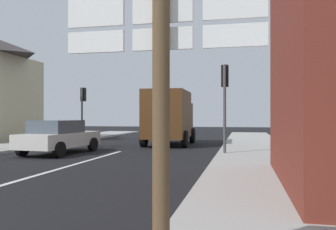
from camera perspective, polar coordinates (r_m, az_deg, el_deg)
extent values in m
plane|color=black|center=(14.76, -10.40, -6.60)|extent=(80.00, 80.00, 0.00)
cube|color=#9E9B96|center=(11.67, 14.54, -7.96)|extent=(3.09, 44.00, 0.14)
cube|color=silver|center=(11.20, -18.35, -8.61)|extent=(0.16, 12.00, 0.01)
cube|color=beige|center=(29.57, -24.66, -2.68)|extent=(4.21, 1.20, 0.70)
cube|color=beige|center=(16.25, -17.06, -3.81)|extent=(2.08, 4.33, 0.60)
cube|color=#47515B|center=(16.01, -17.56, -1.80)|extent=(1.71, 2.22, 0.55)
cylinder|color=black|center=(17.87, -16.99, -4.44)|extent=(0.27, 0.66, 0.64)
cylinder|color=black|center=(16.97, -12.05, -4.67)|extent=(0.27, 0.66, 0.64)
cylinder|color=black|center=(15.70, -22.48, -5.02)|extent=(0.27, 0.66, 0.64)
cylinder|color=black|center=(14.66, -17.15, -5.37)|extent=(0.27, 0.66, 0.64)
cube|color=#4C2D14|center=(19.53, -0.09, 0.12)|extent=(2.28, 3.75, 2.60)
cube|color=#4C2D14|center=(21.99, 1.14, -0.70)|extent=(2.12, 1.35, 2.00)
cube|color=#47515B|center=(22.05, 1.17, 1.38)|extent=(1.76, 0.14, 0.70)
cylinder|color=black|center=(22.19, -1.68, -3.28)|extent=(0.30, 0.91, 0.90)
cylinder|color=black|center=(21.82, 3.98, -3.33)|extent=(0.30, 0.91, 0.90)
cylinder|color=black|center=(18.89, -3.93, -3.82)|extent=(0.30, 0.91, 0.90)
cylinder|color=black|center=(18.45, 2.71, -3.91)|extent=(0.30, 0.91, 0.90)
cylinder|color=brown|center=(2.82, -1.14, -1.23)|extent=(0.14, 0.14, 3.20)
cube|color=white|center=(3.20, -11.58, 17.44)|extent=(0.50, 0.03, 0.42)
cube|color=black|center=(3.22, -11.44, 17.35)|extent=(0.43, 0.01, 0.32)
cube|color=white|center=(3.11, -11.58, 11.47)|extent=(0.50, 0.03, 0.18)
cube|color=black|center=(3.13, -11.44, 11.40)|extent=(0.43, 0.01, 0.13)
cube|color=white|center=(2.93, -0.91, 12.19)|extent=(0.50, 0.03, 0.18)
cube|color=black|center=(2.95, -0.82, 12.11)|extent=(0.43, 0.01, 0.13)
cube|color=white|center=(2.86, 10.76, 12.50)|extent=(0.50, 0.03, 0.18)
cube|color=black|center=(2.88, 10.77, 12.42)|extent=(0.43, 0.01, 0.13)
cylinder|color=#47474C|center=(14.66, 9.14, 0.75)|extent=(0.12, 0.12, 3.77)
cube|color=black|center=(14.95, 9.18, 6.25)|extent=(0.30, 0.28, 0.90)
sphere|color=red|center=(15.12, 9.21, 7.20)|extent=(0.18, 0.18, 0.18)
sphere|color=#3C2303|center=(15.09, 9.21, 6.15)|extent=(0.18, 0.18, 0.18)
sphere|color=black|center=(15.06, 9.21, 5.09)|extent=(0.18, 0.18, 0.18)
cylinder|color=#47474C|center=(24.01, -13.74, 0.12)|extent=(0.12, 0.12, 3.54)
cube|color=black|center=(24.23, -13.53, 3.24)|extent=(0.30, 0.28, 0.90)
sphere|color=red|center=(24.38, -13.39, 3.86)|extent=(0.18, 0.18, 0.18)
sphere|color=#3C2303|center=(24.36, -13.39, 3.20)|extent=(0.18, 0.18, 0.18)
sphere|color=black|center=(24.34, -13.39, 2.54)|extent=(0.18, 0.18, 0.18)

